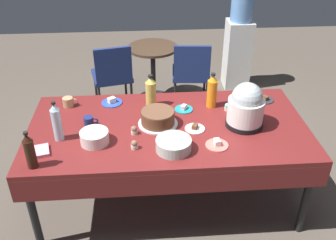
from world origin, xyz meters
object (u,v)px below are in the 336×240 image
(dessert_plate_white, at_px, (195,128))
(slow_cooker, at_px, (246,107))
(frosted_layer_cake, at_px, (158,118))
(ceramic_snack_bowl, at_px, (94,137))
(cupcake_mint, at_px, (134,130))
(water_cooler, at_px, (238,44))
(dessert_plate_coral, at_px, (217,144))
(dessert_plate_cobalt, at_px, (112,102))
(soda_bottle_cola, at_px, (30,151))
(soda_bottle_water, at_px, (57,122))
(cupcake_rose, at_px, (227,107))
(coffee_mug_navy, at_px, (89,121))
(cupcake_berry, at_px, (134,145))
(soda_bottle_ginger_ale, at_px, (151,92))
(dessert_plate_teal, at_px, (184,109))
(maroon_chair_left, at_px, (113,73))
(soda_bottle_orange_juice, at_px, (212,91))
(glass_salad_bowl, at_px, (174,145))
(coffee_mug_tan, at_px, (68,102))
(dessert_plate_charcoal, at_px, (265,99))
(maroon_chair_right, at_px, (191,71))
(potluck_table, at_px, (168,132))
(round_cafe_table, at_px, (153,64))

(dessert_plate_white, bearing_deg, slow_cooker, 4.18)
(frosted_layer_cake, distance_m, ceramic_snack_bowl, 0.52)
(slow_cooker, xyz_separation_m, cupcake_mint, (-0.87, -0.06, -0.14))
(slow_cooker, bearing_deg, water_cooler, 77.44)
(dessert_plate_coral, relative_size, dessert_plate_cobalt, 0.93)
(frosted_layer_cake, distance_m, dessert_plate_coral, 0.53)
(soda_bottle_cola, height_order, soda_bottle_water, soda_bottle_water)
(slow_cooker, bearing_deg, cupcake_rose, 109.09)
(soda_bottle_cola, xyz_separation_m, coffee_mug_navy, (0.33, 0.48, -0.09))
(cupcake_mint, relative_size, coffee_mug_navy, 0.59)
(dessert_plate_white, bearing_deg, cupcake_berry, -154.95)
(soda_bottle_ginger_ale, relative_size, water_cooler, 0.23)
(dessert_plate_teal, relative_size, maroon_chair_left, 0.18)
(soda_bottle_cola, relative_size, soda_bottle_ginger_ale, 0.97)
(dessert_plate_white, relative_size, soda_bottle_orange_juice, 0.51)
(glass_salad_bowl, height_order, soda_bottle_orange_juice, soda_bottle_orange_juice)
(frosted_layer_cake, bearing_deg, dessert_plate_cobalt, 135.78)
(soda_bottle_cola, height_order, coffee_mug_tan, soda_bottle_cola)
(dessert_plate_white, bearing_deg, dessert_plate_teal, 99.99)
(frosted_layer_cake, relative_size, dessert_plate_cobalt, 1.73)
(dessert_plate_cobalt, relative_size, coffee_mug_tan, 1.44)
(dessert_plate_charcoal, relative_size, cupcake_mint, 2.27)
(dessert_plate_white, xyz_separation_m, maroon_chair_right, (0.19, 1.64, -0.27))
(maroon_chair_left, bearing_deg, soda_bottle_ginger_ale, -71.68)
(cupcake_berry, bearing_deg, coffee_mug_navy, 137.22)
(dessert_plate_white, distance_m, cupcake_rose, 0.41)
(frosted_layer_cake, bearing_deg, soda_bottle_ginger_ale, 98.14)
(maroon_chair_right, bearing_deg, ceramic_snack_bowl, -118.31)
(coffee_mug_navy, bearing_deg, slow_cooker, -3.77)
(potluck_table, relative_size, cupcake_rose, 32.59)
(cupcake_rose, distance_m, coffee_mug_tan, 1.36)
(dessert_plate_charcoal, relative_size, soda_bottle_water, 0.48)
(soda_bottle_water, bearing_deg, ceramic_snack_bowl, -14.04)
(soda_bottle_water, bearing_deg, soda_bottle_ginger_ale, 32.76)
(soda_bottle_water, distance_m, maroon_chair_left, 1.77)
(potluck_table, distance_m, ceramic_snack_bowl, 0.60)
(potluck_table, xyz_separation_m, soda_bottle_water, (-0.82, -0.13, 0.21))
(ceramic_snack_bowl, xyz_separation_m, cupcake_rose, (1.07, 0.39, -0.02))
(dessert_plate_cobalt, bearing_deg, glass_salad_bowl, -56.45)
(cupcake_berry, height_order, maroon_chair_right, maroon_chair_right)
(soda_bottle_water, relative_size, water_cooler, 0.26)
(soda_bottle_cola, bearing_deg, frosted_layer_cake, 28.22)
(soda_bottle_orange_juice, height_order, soda_bottle_water, soda_bottle_water)
(soda_bottle_orange_juice, height_order, soda_bottle_ginger_ale, soda_bottle_orange_juice)
(slow_cooker, relative_size, soda_bottle_water, 1.14)
(ceramic_snack_bowl, height_order, cupcake_berry, ceramic_snack_bowl)
(dessert_plate_teal, xyz_separation_m, cupcake_berry, (-0.42, -0.52, 0.02))
(cupcake_berry, height_order, coffee_mug_navy, coffee_mug_navy)
(dessert_plate_teal, height_order, soda_bottle_orange_juice, soda_bottle_orange_juice)
(dessert_plate_teal, xyz_separation_m, round_cafe_table, (-0.20, 1.56, -0.26))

